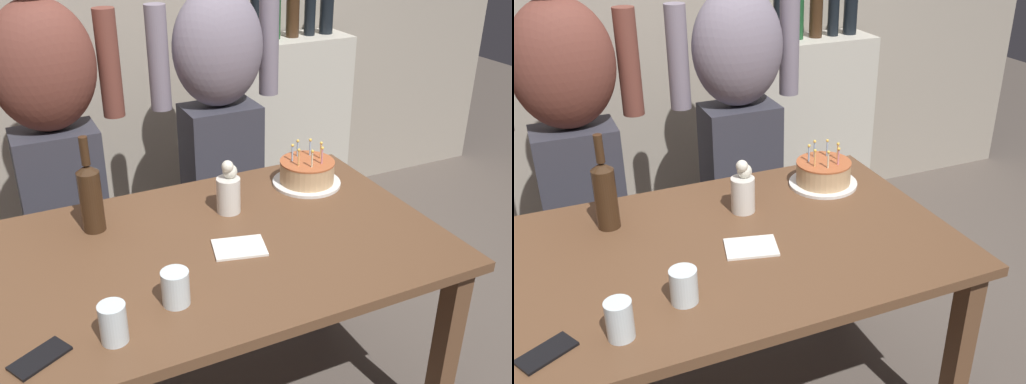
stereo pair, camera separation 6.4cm
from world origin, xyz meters
TOP-DOWN VIEW (x-y plane):
  - back_wall at (0.00, 1.55)m, footprint 5.20×0.10m
  - dining_table at (0.00, 0.00)m, footprint 1.50×0.96m
  - birthday_cake at (0.50, 0.27)m, footprint 0.27×0.27m
  - water_glass_near at (-0.41, -0.33)m, footprint 0.07×0.07m
  - water_glass_far at (-0.22, -0.24)m, footprint 0.08×0.08m
  - wine_bottle at (-0.34, 0.27)m, footprint 0.08×0.08m
  - cell_phone at (-0.60, -0.32)m, footprint 0.16×0.13m
  - napkin_stack at (0.06, -0.06)m, footprint 0.19×0.16m
  - flower_vase at (0.13, 0.19)m, footprint 0.09×0.09m
  - person_man_bearded at (-0.37, 0.82)m, footprint 0.61×0.27m
  - person_woman_cardigan at (0.36, 0.82)m, footprint 0.61×0.27m
  - shelf_cabinet at (0.95, 1.33)m, footprint 0.76×0.30m

SIDE VIEW (x-z plane):
  - shelf_cabinet at x=0.95m, z-range -0.13..1.23m
  - dining_table at x=0.00m, z-range 0.27..1.01m
  - cell_phone at x=-0.60m, z-range 0.74..0.75m
  - napkin_stack at x=0.06m, z-range 0.74..0.75m
  - birthday_cake at x=0.50m, z-range 0.70..0.87m
  - water_glass_far at x=-0.22m, z-range 0.74..0.84m
  - water_glass_near at x=-0.41m, z-range 0.74..0.85m
  - flower_vase at x=0.13m, z-range 0.72..0.92m
  - wine_bottle at x=-0.34m, z-range 0.70..1.04m
  - person_man_bearded at x=-0.37m, z-range 0.04..1.70m
  - person_woman_cardigan at x=0.36m, z-range 0.04..1.70m
  - back_wall at x=0.00m, z-range 0.00..2.60m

